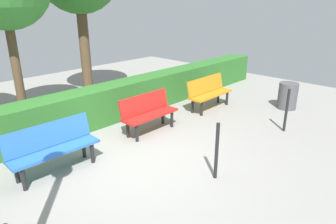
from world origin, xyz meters
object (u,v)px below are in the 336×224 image
at_px(bench_blue, 52,146).
at_px(trash_bin, 288,96).
at_px(bench_orange, 209,91).
at_px(bench_red, 148,111).

height_order(bench_blue, trash_bin, bench_blue).
distance_m(bench_orange, trash_bin, 2.18).
relative_size(bench_orange, bench_red, 1.08).
bearing_deg(trash_bin, bench_red, -23.69).
relative_size(bench_red, bench_blue, 0.90).
bearing_deg(trash_bin, bench_orange, -47.06).
distance_m(bench_blue, trash_bin, 6.23).
xyz_separation_m(bench_orange, bench_blue, (4.55, 0.04, 0.00)).
distance_m(bench_red, bench_blue, 2.32).
distance_m(bench_orange, bench_blue, 4.55).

